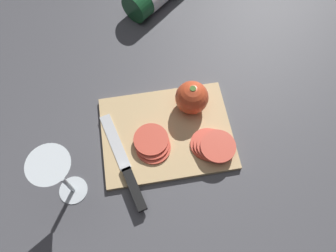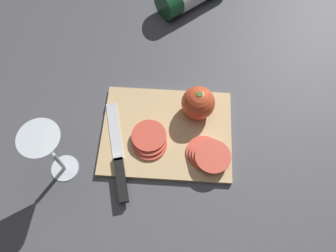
% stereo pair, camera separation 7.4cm
% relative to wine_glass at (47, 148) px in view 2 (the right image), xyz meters
% --- Properties ---
extents(ground_plane, '(3.00, 3.00, 0.00)m').
position_rel_wine_glass_xyz_m(ground_plane, '(0.22, 0.09, -0.12)').
color(ground_plane, '#4C4C51').
extents(cutting_board, '(0.30, 0.23, 0.01)m').
position_rel_wine_glass_xyz_m(cutting_board, '(0.23, 0.10, -0.12)').
color(cutting_board, tan).
rests_on(cutting_board, ground_plane).
extents(wine_glass, '(0.08, 0.08, 0.17)m').
position_rel_wine_glass_xyz_m(wine_glass, '(0.00, 0.00, 0.00)').
color(wine_glass, silver).
rests_on(wine_glass, ground_plane).
extents(whole_tomato, '(0.08, 0.08, 0.08)m').
position_rel_wine_glass_xyz_m(whole_tomato, '(0.29, 0.16, -0.07)').
color(whole_tomato, '#DB4C28').
rests_on(whole_tomato, cutting_board).
extents(knife, '(0.08, 0.25, 0.01)m').
position_rel_wine_glass_xyz_m(knife, '(0.13, 0.00, -0.11)').
color(knife, silver).
rests_on(knife, cutting_board).
extents(tomato_slice_stack_near, '(0.08, 0.10, 0.02)m').
position_rel_wine_glass_xyz_m(tomato_slice_stack_near, '(0.19, 0.07, -0.10)').
color(tomato_slice_stack_near, '#DB4C38').
rests_on(tomato_slice_stack_near, cutting_board).
extents(tomato_slice_stack_far, '(0.10, 0.10, 0.02)m').
position_rel_wine_glass_xyz_m(tomato_slice_stack_far, '(0.32, 0.04, -0.10)').
color(tomato_slice_stack_far, '#DB4C38').
rests_on(tomato_slice_stack_far, cutting_board).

